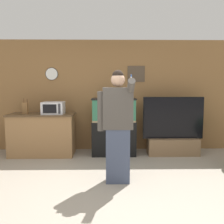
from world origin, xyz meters
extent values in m
plane|color=gray|center=(0.00, 0.00, 0.00)|extent=(18.00, 18.00, 0.00)
cube|color=olive|center=(0.00, 2.56, 1.30)|extent=(10.00, 0.06, 2.60)
cube|color=#4C3D2D|center=(0.85, 2.53, 1.81)|extent=(0.41, 0.02, 0.37)
cylinder|color=white|center=(-1.14, 2.52, 1.81)|extent=(0.27, 0.03, 0.27)
cylinder|color=black|center=(-1.14, 2.52, 1.81)|extent=(0.30, 0.01, 0.30)
cube|color=olive|center=(-1.28, 2.05, 0.45)|extent=(1.38, 0.61, 0.89)
cube|color=#513A24|center=(-1.28, 2.05, 0.91)|extent=(1.42, 0.65, 0.03)
cube|color=silver|center=(-1.01, 2.01, 1.06)|extent=(0.46, 0.38, 0.26)
cube|color=black|center=(-1.05, 1.81, 1.06)|extent=(0.29, 0.01, 0.18)
cube|color=#2D2D33|center=(-0.84, 1.81, 1.06)|extent=(0.05, 0.01, 0.21)
cube|color=brown|center=(-1.63, 2.06, 1.05)|extent=(0.11, 0.10, 0.25)
cylinder|color=brown|center=(-1.67, 2.07, 1.22)|extent=(0.02, 0.02, 0.09)
cylinder|color=brown|center=(-1.60, 2.07, 1.21)|extent=(0.02, 0.02, 0.08)
cylinder|color=brown|center=(-1.67, 2.10, 1.22)|extent=(0.02, 0.02, 0.09)
cylinder|color=brown|center=(-1.60, 2.10, 1.22)|extent=(0.02, 0.02, 0.08)
cube|color=black|center=(0.31, 2.07, 0.38)|extent=(0.97, 0.50, 0.75)
cube|color=#937F5B|center=(0.31, 2.07, 0.77)|extent=(0.94, 0.48, 0.04)
cube|color=#2D6B4C|center=(0.31, 2.07, 1.01)|extent=(0.93, 0.48, 0.49)
cube|color=black|center=(0.31, 2.07, 1.25)|extent=(0.97, 0.50, 0.03)
cube|color=brown|center=(1.63, 2.03, 0.19)|extent=(1.12, 0.40, 0.37)
cube|color=black|center=(1.63, 2.03, 0.82)|extent=(1.32, 0.05, 0.91)
cube|color=black|center=(1.63, 2.06, 0.82)|extent=(1.35, 0.01, 0.94)
cube|color=#424C66|center=(0.33, 0.48, 0.43)|extent=(0.38, 0.21, 0.87)
cube|color=#4C4742|center=(0.33, 0.48, 1.20)|extent=(0.47, 0.23, 0.65)
sphere|color=tan|center=(0.33, 0.48, 1.64)|extent=(0.22, 0.22, 0.22)
sphere|color=black|center=(0.33, 0.48, 1.70)|extent=(0.18, 0.18, 0.18)
cylinder|color=#4C4742|center=(0.07, 0.48, 1.15)|extent=(0.12, 0.12, 0.62)
cylinder|color=#4C4742|center=(0.52, 0.34, 1.52)|extent=(0.11, 0.34, 0.29)
cylinder|color=white|center=(0.52, 0.32, 1.63)|extent=(0.02, 0.06, 0.11)
cylinder|color=#2856B2|center=(0.52, 0.30, 1.69)|extent=(0.02, 0.03, 0.05)
camera|label=1|loc=(0.17, -3.41, 1.57)|focal=40.00mm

